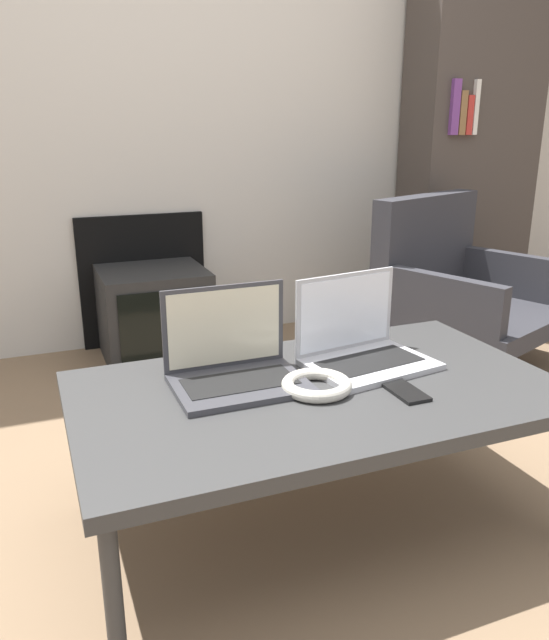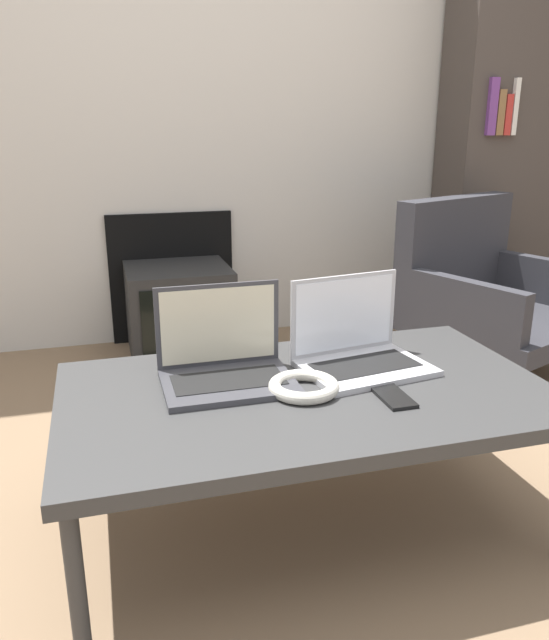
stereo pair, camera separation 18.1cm
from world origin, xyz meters
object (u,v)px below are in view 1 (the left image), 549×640
tv (154,314)px  headphones (317,385)px  laptop_left (234,363)px  laptop_right (361,345)px  phone (405,392)px  armchair (455,284)px

tv → headphones: bearing=-85.2°
laptop_left → tv: laptop_left is taller
laptop_right → tv: laptop_right is taller
headphones → tv: size_ratio=0.38×
phone → headphones: bearing=154.3°
laptop_left → laptop_right: bearing=-0.2°
laptop_left → headphones: bearing=-38.1°
laptop_left → tv: bearing=87.7°
phone → armchair: armchair is taller
laptop_left → phone: laptop_left is taller
headphones → armchair: (1.13, 0.93, -0.07)m
headphones → phone: 0.22m
phone → armchair: 1.39m
headphones → phone: headphones is taller
headphones → phone: bearing=-25.7°
laptop_left → headphones: 0.22m
armchair → phone: bearing=-153.6°
phone → tv: 1.58m
laptop_right → tv: size_ratio=0.78×
laptop_left → headphones: size_ratio=1.88×
laptop_right → armchair: (0.94, 0.80, -0.10)m
phone → armchair: size_ratio=0.15×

